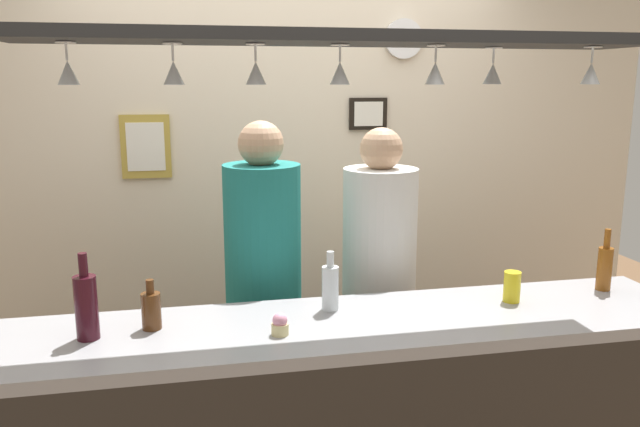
{
  "coord_description": "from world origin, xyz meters",
  "views": [
    {
      "loc": [
        -0.52,
        -2.45,
        1.85
      ],
      "look_at": [
        0.0,
        0.1,
        1.3
      ],
      "focal_mm": 35.48,
      "sensor_mm": 36.0,
      "label": 1
    }
  ],
  "objects": [
    {
      "name": "bottle_beer_brown_stubby",
      "position": [
        -0.68,
        -0.28,
        1.07
      ],
      "size": [
        0.07,
        0.07,
        0.18
      ],
      "color": "#512D14",
      "rests_on": "bar_counter"
    },
    {
      "name": "hanging_wineglass_center_right",
      "position": [
        0.31,
        -0.36,
        1.88
      ],
      "size": [
        0.07,
        0.07,
        0.13
      ],
      "color": "silver",
      "rests_on": "overhead_glass_rack"
    },
    {
      "name": "picture_frame_caricature",
      "position": [
        -0.76,
        1.06,
        1.5
      ],
      "size": [
        0.26,
        0.02,
        0.34
      ],
      "color": "#B29338",
      "rests_on": "back_wall"
    },
    {
      "name": "hanging_wineglass_center",
      "position": [
        -0.02,
        -0.33,
        1.88
      ],
      "size": [
        0.07,
        0.07,
        0.13
      ],
      "color": "silver",
      "rests_on": "overhead_glass_rack"
    },
    {
      "name": "back_wall",
      "position": [
        0.0,
        1.1,
        1.3
      ],
      "size": [
        4.4,
        0.06,
        2.6
      ],
      "primitive_type": "cube",
      "color": "beige",
      "rests_on": "ground_plane"
    },
    {
      "name": "drink_can",
      "position": [
        0.69,
        -0.28,
        1.06
      ],
      "size": [
        0.07,
        0.07,
        0.12
      ],
      "primitive_type": "cylinder",
      "color": "yellow",
      "rests_on": "bar_counter"
    },
    {
      "name": "hanging_wineglass_far_left",
      "position": [
        -0.89,
        -0.29,
        1.88
      ],
      "size": [
        0.07,
        0.07,
        0.13
      ],
      "color": "silver",
      "rests_on": "overhead_glass_rack"
    },
    {
      "name": "wall_clock",
      "position": [
        0.67,
        1.05,
        2.08
      ],
      "size": [
        0.22,
        0.03,
        0.22
      ],
      "primitive_type": "cylinder",
      "rotation": [
        1.57,
        0.0,
        0.0
      ],
      "color": "white",
      "rests_on": "back_wall"
    },
    {
      "name": "bottle_wine_dark_red",
      "position": [
        -0.89,
        -0.33,
        1.11
      ],
      "size": [
        0.08,
        0.08,
        0.3
      ],
      "color": "#380F19",
      "rests_on": "bar_counter"
    },
    {
      "name": "cupcake",
      "position": [
        -0.25,
        -0.43,
        1.03
      ],
      "size": [
        0.06,
        0.06,
        0.08
      ],
      "color": "beige",
      "rests_on": "bar_counter"
    },
    {
      "name": "bar_counter",
      "position": [
        0.0,
        -0.5,
        0.67
      ],
      "size": [
        2.7,
        0.55,
        0.99
      ],
      "color": "#99999E",
      "rests_on": "ground_plane"
    },
    {
      "name": "hanging_wineglass_center_left",
      "position": [
        -0.3,
        -0.31,
        1.88
      ],
      "size": [
        0.07,
        0.07,
        0.13
      ],
      "color": "silver",
      "rests_on": "overhead_glass_rack"
    },
    {
      "name": "picture_frame_upper_small",
      "position": [
        0.48,
        1.06,
        1.67
      ],
      "size": [
        0.22,
        0.02,
        0.18
      ],
      "color": "black",
      "rests_on": "back_wall"
    },
    {
      "name": "hanging_wineglass_right",
      "position": [
        0.58,
        -0.25,
        1.88
      ],
      "size": [
        0.07,
        0.07,
        0.13
      ],
      "color": "silver",
      "rests_on": "overhead_glass_rack"
    },
    {
      "name": "person_middle_teal_shirt",
      "position": [
        -0.23,
        0.26,
        1.02
      ],
      "size": [
        0.34,
        0.34,
        1.68
      ],
      "color": "#2D334C",
      "rests_on": "ground_plane"
    },
    {
      "name": "bottle_beer_amber_tall",
      "position": [
        1.14,
        -0.22,
        1.09
      ],
      "size": [
        0.06,
        0.06,
        0.26
      ],
      "color": "brown",
      "rests_on": "bar_counter"
    },
    {
      "name": "hanging_wineglass_far_right",
      "position": [
        0.9,
        -0.37,
        1.88
      ],
      "size": [
        0.07,
        0.07,
        0.13
      ],
      "color": "silver",
      "rests_on": "overhead_glass_rack"
    },
    {
      "name": "person_right_white_patterned_shirt",
      "position": [
        0.31,
        0.26,
        0.99
      ],
      "size": [
        0.34,
        0.34,
        1.65
      ],
      "color": "#2D334C",
      "rests_on": "ground_plane"
    },
    {
      "name": "bottle_soda_clear",
      "position": [
        -0.03,
        -0.23,
        1.09
      ],
      "size": [
        0.06,
        0.06,
        0.23
      ],
      "color": "silver",
      "rests_on": "bar_counter"
    },
    {
      "name": "hanging_wineglass_left",
      "position": [
        -0.57,
        -0.3,
        1.88
      ],
      "size": [
        0.07,
        0.07,
        0.13
      ],
      "color": "silver",
      "rests_on": "overhead_glass_rack"
    },
    {
      "name": "overhead_glass_rack",
      "position": [
        0.0,
        -0.3,
        1.99
      ],
      "size": [
        2.2,
        0.36,
        0.04
      ],
      "primitive_type": "cube",
      "color": "black"
    }
  ]
}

